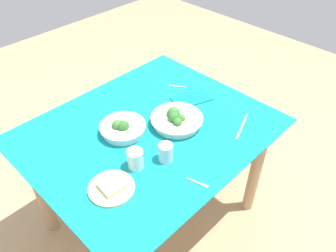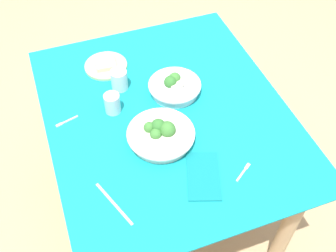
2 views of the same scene
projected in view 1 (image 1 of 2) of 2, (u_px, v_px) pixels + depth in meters
name	position (u px, v px, depth m)	size (l,w,h in m)	color
ground_plane	(153.00, 216.00, 2.24)	(6.00, 6.00, 0.00)	tan
dining_table	(150.00, 146.00, 1.83)	(1.22, 1.02, 0.75)	teal
broccoli_bowl_far	(176.00, 119.00, 1.77)	(0.27, 0.27, 0.09)	silver
broccoli_bowl_near	(123.00, 128.00, 1.71)	(0.23, 0.23, 0.09)	white
bread_side_plate	(111.00, 188.00, 1.45)	(0.20, 0.20, 0.03)	#B7D684
water_glass_center	(166.00, 152.00, 1.56)	(0.07, 0.07, 0.09)	silver
water_glass_side	(135.00, 159.00, 1.52)	(0.07, 0.07, 0.10)	silver
fork_by_far_bowl	(176.00, 86.00, 2.06)	(0.06, 0.09, 0.00)	#B7B7BC
fork_by_near_bowl	(199.00, 183.00, 1.48)	(0.04, 0.10, 0.00)	#B7B7BC
table_knife_left	(242.00, 126.00, 1.77)	(0.22, 0.01, 0.00)	#B7B7BC
napkin_folded_upper	(191.00, 99.00, 1.95)	(0.22, 0.12, 0.01)	#0F777D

